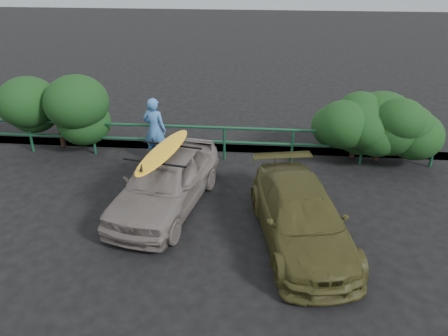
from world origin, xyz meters
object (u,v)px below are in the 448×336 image
at_px(guardrail, 191,142).
at_px(surfboard, 163,151).
at_px(olive_vehicle, 301,217).
at_px(man, 155,130).
at_px(sedan, 165,181).

xyz_separation_m(guardrail, surfboard, (-0.16, -2.82, 0.98)).
xyz_separation_m(guardrail, olive_vehicle, (3.00, -3.94, 0.09)).
height_order(man, surfboard, man).
distance_m(olive_vehicle, surfboard, 3.47).
bearing_deg(man, sedan, 121.25).
height_order(sedan, man, man).
relative_size(guardrail, olive_vehicle, 3.34).
bearing_deg(sedan, olive_vehicle, -8.06).
relative_size(sedan, olive_vehicle, 0.99).
xyz_separation_m(guardrail, man, (-1.02, -0.22, 0.44)).
relative_size(guardrail, sedan, 3.38).
distance_m(sedan, olive_vehicle, 3.35).
xyz_separation_m(man, surfboard, (0.86, -2.60, 0.54)).
bearing_deg(surfboard, man, 119.72).
distance_m(man, surfboard, 2.79).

